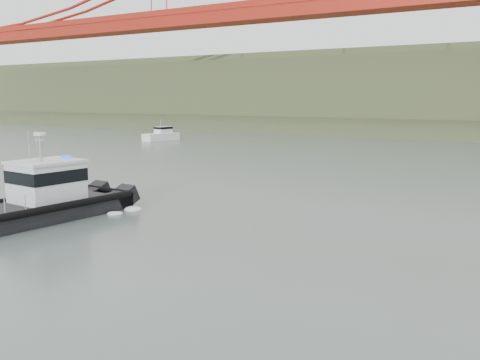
{
  "coord_description": "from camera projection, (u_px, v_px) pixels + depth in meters",
  "views": [
    {
      "loc": [
        15.76,
        -15.85,
        6.66
      ],
      "look_at": [
        1.35,
        7.65,
        2.4
      ],
      "focal_mm": 40.0,
      "sensor_mm": 36.0,
      "label": 1
    }
  ],
  "objects": [
    {
      "name": "motorboat",
      "position": [
        162.0,
        135.0,
        83.93
      ],
      "size": [
        2.88,
        6.39,
        3.39
      ],
      "rotation": [
        0.0,
        0.0,
        -0.14
      ],
      "color": "white",
      "rests_on": "ground"
    },
    {
      "name": "patrol_boat",
      "position": [
        43.0,
        197.0,
        29.54
      ],
      "size": [
        4.51,
        10.47,
        4.95
      ],
      "rotation": [
        0.0,
        0.0,
        -0.08
      ],
      "color": "black",
      "rests_on": "ground"
    },
    {
      "name": "ground",
      "position": [
        118.0,
        257.0,
        22.51
      ],
      "size": [
        400.0,
        400.0,
        0.0
      ],
      "primitive_type": "plane",
      "color": "#4F5E57",
      "rests_on": "ground"
    }
  ]
}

